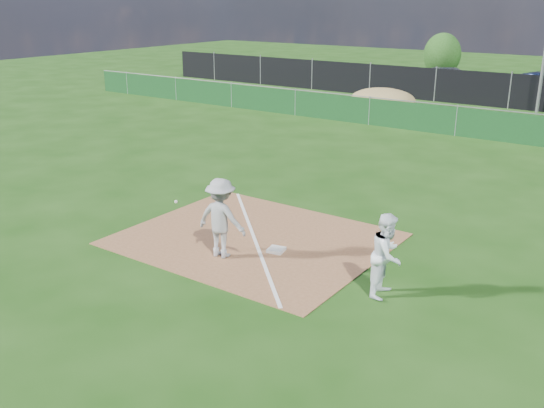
{
  "coord_description": "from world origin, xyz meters",
  "views": [
    {
      "loc": [
        8.15,
        -9.77,
        5.54
      ],
      "look_at": [
        0.52,
        1.0,
        1.0
      ],
      "focal_mm": 40.0,
      "sensor_mm": 36.0,
      "label": 1
    }
  ],
  "objects_px": {
    "play_at_first": "(221,218)",
    "runner": "(387,255)",
    "tree_left": "(442,55)",
    "first_base": "(276,250)",
    "car_mid": "(544,87)",
    "car_left": "(451,79)"
  },
  "relations": [
    {
      "from": "first_base",
      "to": "car_mid",
      "type": "relative_size",
      "value": 0.08
    },
    {
      "from": "runner",
      "to": "tree_left",
      "type": "height_order",
      "value": "tree_left"
    },
    {
      "from": "first_base",
      "to": "play_at_first",
      "type": "height_order",
      "value": "play_at_first"
    },
    {
      "from": "play_at_first",
      "to": "car_left",
      "type": "bearing_deg",
      "value": 99.32
    },
    {
      "from": "play_at_first",
      "to": "car_mid",
      "type": "relative_size",
      "value": 0.48
    },
    {
      "from": "tree_left",
      "to": "car_left",
      "type": "bearing_deg",
      "value": -65.02
    },
    {
      "from": "first_base",
      "to": "runner",
      "type": "relative_size",
      "value": 0.21
    },
    {
      "from": "first_base",
      "to": "car_left",
      "type": "height_order",
      "value": "car_left"
    },
    {
      "from": "play_at_first",
      "to": "runner",
      "type": "height_order",
      "value": "play_at_first"
    },
    {
      "from": "first_base",
      "to": "car_left",
      "type": "distance_m",
      "value": 26.5
    },
    {
      "from": "play_at_first",
      "to": "car_mid",
      "type": "xyz_separation_m",
      "value": [
        0.82,
        27.04,
        -0.17
      ]
    },
    {
      "from": "play_at_first",
      "to": "car_left",
      "type": "height_order",
      "value": "play_at_first"
    },
    {
      "from": "first_base",
      "to": "play_at_first",
      "type": "xyz_separation_m",
      "value": [
        -0.85,
        -0.9,
        0.86
      ]
    },
    {
      "from": "car_left",
      "to": "car_mid",
      "type": "relative_size",
      "value": 1.05
    },
    {
      "from": "runner",
      "to": "tree_left",
      "type": "relative_size",
      "value": 0.54
    },
    {
      "from": "runner",
      "to": "first_base",
      "type": "bearing_deg",
      "value": 75.63
    },
    {
      "from": "play_at_first",
      "to": "car_mid",
      "type": "bearing_deg",
      "value": 88.26
    },
    {
      "from": "play_at_first",
      "to": "car_left",
      "type": "distance_m",
      "value": 27.22
    },
    {
      "from": "first_base",
      "to": "tree_left",
      "type": "height_order",
      "value": "tree_left"
    },
    {
      "from": "runner",
      "to": "car_mid",
      "type": "relative_size",
      "value": 0.37
    },
    {
      "from": "play_at_first",
      "to": "tree_left",
      "type": "relative_size",
      "value": 0.69
    },
    {
      "from": "first_base",
      "to": "play_at_first",
      "type": "relative_size",
      "value": 0.17
    }
  ]
}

